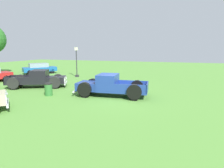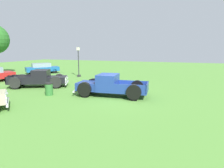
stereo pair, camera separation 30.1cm
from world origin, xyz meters
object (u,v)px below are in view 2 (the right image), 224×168
Objects in this scene: pickup_truck_foreground at (107,86)px; lamp_post_far at (78,61)px; pickup_truck_behind_right at (42,79)px; sedan_distant_a at (42,68)px; trash_can at (49,89)px.

pickup_truck_foreground is 1.47× the size of lamp_post_far.
pickup_truck_behind_right is 6.94m from lamp_post_far.
pickup_truck_behind_right is at bearing 81.23° from pickup_truck_foreground.
trash_can is (-10.31, -9.45, -0.29)m from sedan_distant_a.
lamp_post_far is at bearing 1.92° from pickup_truck_behind_right.
lamp_post_far is at bearing 17.30° from trash_can.
pickup_truck_foreground is 16.26m from sedan_distant_a.
sedan_distant_a is 13.99m from trash_can.
lamp_post_far reaches higher than trash_can.
lamp_post_far is (-1.08, -6.58, 1.17)m from sedan_distant_a.
pickup_truck_foreground reaches higher than trash_can.
trash_can is (-1.35, 4.12, -0.29)m from pickup_truck_foreground.
sedan_distant_a is (7.92, 6.81, 0.02)m from pickup_truck_behind_right.
lamp_post_far is (6.84, 0.23, 1.19)m from pickup_truck_behind_right.
trash_can is (-2.39, -2.64, -0.26)m from pickup_truck_behind_right.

